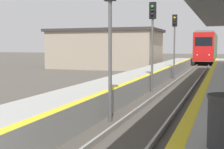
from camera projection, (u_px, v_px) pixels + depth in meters
train at (207, 47)px, 48.56m from camera, size 2.64×20.28×4.53m
signal_near at (110, 19)px, 10.18m from camera, size 0.36×0.31×4.90m
signal_mid at (152, 30)px, 16.99m from camera, size 0.36×0.31×4.90m
signal_far at (175, 34)px, 23.69m from camera, size 0.36×0.31×4.90m
station_building at (106, 49)px, 35.67m from camera, size 12.33×7.59×4.40m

